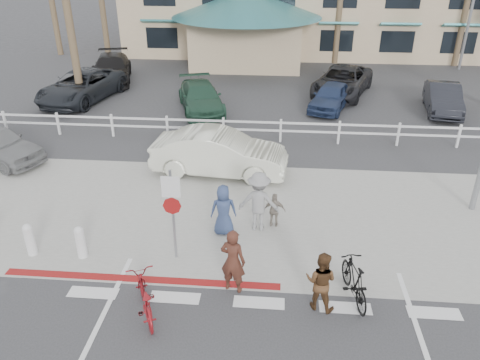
# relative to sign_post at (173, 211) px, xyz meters

# --- Properties ---
(ground) EXTENTS (140.00, 140.00, 0.00)m
(ground) POSITION_rel_sign_post_xyz_m (2.30, -2.20, -1.45)
(ground) COLOR #333335
(sidewalk_plaza) EXTENTS (22.00, 7.00, 0.01)m
(sidewalk_plaza) POSITION_rel_sign_post_xyz_m (2.30, 2.30, -1.44)
(sidewalk_plaza) COLOR gray
(sidewalk_plaza) RESTS_ON ground
(cross_street) EXTENTS (40.00, 5.00, 0.01)m
(cross_street) POSITION_rel_sign_post_xyz_m (2.30, 6.30, -1.45)
(cross_street) COLOR #333335
(cross_street) RESTS_ON ground
(parking_lot) EXTENTS (50.00, 16.00, 0.01)m
(parking_lot) POSITION_rel_sign_post_xyz_m (2.30, 15.80, -1.45)
(parking_lot) COLOR #333335
(parking_lot) RESTS_ON ground
(curb_red) EXTENTS (7.00, 0.25, 0.02)m
(curb_red) POSITION_rel_sign_post_xyz_m (-0.70, -1.00, -1.44)
(curb_red) COLOR maroon
(curb_red) RESTS_ON ground
(rail_fence) EXTENTS (29.40, 0.16, 1.00)m
(rail_fence) POSITION_rel_sign_post_xyz_m (2.80, 8.30, -0.95)
(rail_fence) COLOR silver
(rail_fence) RESTS_ON ground
(sign_post) EXTENTS (0.50, 0.10, 2.90)m
(sign_post) POSITION_rel_sign_post_xyz_m (0.00, 0.00, 0.00)
(sign_post) COLOR gray
(sign_post) RESTS_ON ground
(bollard_0) EXTENTS (0.26, 0.26, 0.95)m
(bollard_0) POSITION_rel_sign_post_xyz_m (-2.50, -0.20, -0.97)
(bollard_0) COLOR silver
(bollard_0) RESTS_ON ground
(bollard_1) EXTENTS (0.26, 0.26, 0.95)m
(bollard_1) POSITION_rel_sign_post_xyz_m (-3.90, -0.20, -0.97)
(bollard_1) COLOR silver
(bollard_1) RESTS_ON ground
(bike_red) EXTENTS (1.29, 1.87, 0.93)m
(bike_red) POSITION_rel_sign_post_xyz_m (-0.25, -2.15, -0.98)
(bike_red) COLOR maroon
(bike_red) RESTS_ON ground
(rider_red) EXTENTS (0.71, 0.56, 1.70)m
(rider_red) POSITION_rel_sign_post_xyz_m (1.65, -1.17, -0.60)
(rider_red) COLOR #482419
(rider_red) RESTS_ON ground
(bike_black) EXTENTS (0.81, 1.77, 1.02)m
(bike_black) POSITION_rel_sign_post_xyz_m (4.50, -1.21, -0.94)
(bike_black) COLOR black
(bike_black) RESTS_ON ground
(rider_black) EXTENTS (0.87, 0.77, 1.49)m
(rider_black) POSITION_rel_sign_post_xyz_m (3.68, -1.59, -0.70)
(rider_black) COLOR #51341C
(rider_black) RESTS_ON ground
(pedestrian_a) EXTENTS (1.23, 0.77, 1.82)m
(pedestrian_a) POSITION_rel_sign_post_xyz_m (2.12, 1.58, -0.54)
(pedestrian_a) COLOR gray
(pedestrian_a) RESTS_ON ground
(pedestrian_child) EXTENTS (0.65, 0.30, 1.09)m
(pedestrian_child) POSITION_rel_sign_post_xyz_m (2.58, 1.76, -0.91)
(pedestrian_child) COLOR gray
(pedestrian_child) RESTS_ON ground
(pedestrian_b) EXTENTS (0.82, 0.61, 1.53)m
(pedestrian_b) POSITION_rel_sign_post_xyz_m (1.14, 1.28, -0.69)
(pedestrian_b) COLOR navy
(pedestrian_b) RESTS_ON ground
(car_white_sedan) EXTENTS (4.96, 2.12, 1.59)m
(car_white_sedan) POSITION_rel_sign_post_xyz_m (0.53, 5.16, -0.65)
(car_white_sedan) COLOR silver
(car_white_sedan) RESTS_ON ground
(lot_car_0) EXTENTS (3.69, 5.97, 1.54)m
(lot_car_0) POSITION_rel_sign_post_xyz_m (-7.73, 13.12, -0.68)
(lot_car_0) COLOR black
(lot_car_0) RESTS_ON ground
(lot_car_1) EXTENTS (3.20, 4.99, 1.35)m
(lot_car_1) POSITION_rel_sign_post_xyz_m (-1.27, 12.06, -0.78)
(lot_car_1) COLOR #234735
(lot_car_1) RESTS_ON ground
(lot_car_2) EXTENTS (2.77, 4.13, 1.31)m
(lot_car_2) POSITION_rel_sign_post_xyz_m (5.16, 12.84, -0.80)
(lot_car_2) COLOR navy
(lot_car_2) RESTS_ON ground
(lot_car_3) EXTENTS (2.09, 4.36, 1.38)m
(lot_car_3) POSITION_rel_sign_post_xyz_m (10.56, 12.84, -0.76)
(lot_car_3) COLOR black
(lot_car_3) RESTS_ON ground
(lot_car_4) EXTENTS (3.43, 5.63, 1.53)m
(lot_car_4) POSITION_rel_sign_post_xyz_m (-7.41, 16.93, -0.69)
(lot_car_4) COLOR black
(lot_car_4) RESTS_ON ground
(lot_car_5) EXTENTS (4.12, 5.86, 1.49)m
(lot_car_5) POSITION_rel_sign_post_xyz_m (5.96, 15.37, -0.71)
(lot_car_5) COLOR black
(lot_car_5) RESTS_ON ground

